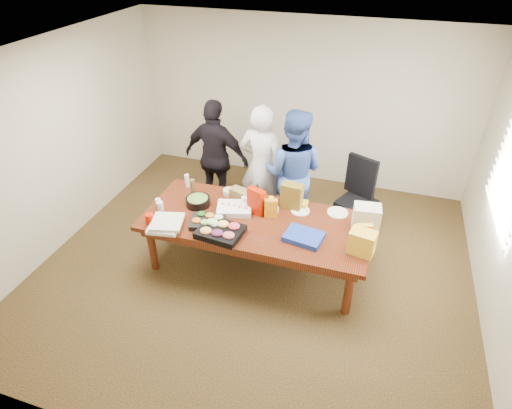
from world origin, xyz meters
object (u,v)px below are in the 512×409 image
(office_chair, at_px, (357,201))
(sheet_cake, at_px, (234,209))
(person_right, at_px, (292,172))
(salad_bowl, at_px, (198,201))
(conference_table, at_px, (256,243))
(person_center, at_px, (262,167))

(office_chair, xyz_separation_m, sheet_cake, (-1.46, -1.04, 0.25))
(person_right, height_order, sheet_cake, person_right)
(person_right, relative_size, sheet_cake, 4.25)
(person_right, distance_m, salad_bowl, 1.38)
(conference_table, relative_size, person_center, 1.52)
(office_chair, height_order, salad_bowl, office_chair)
(person_center, height_order, salad_bowl, person_center)
(person_right, bearing_deg, office_chair, -171.45)
(person_center, distance_m, sheet_cake, 0.93)
(sheet_cake, distance_m, salad_bowl, 0.50)
(conference_table, height_order, salad_bowl, salad_bowl)
(person_center, distance_m, salad_bowl, 1.10)
(person_center, height_order, sheet_cake, person_center)
(conference_table, distance_m, person_right, 1.16)
(salad_bowl, bearing_deg, sheet_cake, 1.07)
(person_center, bearing_deg, salad_bowl, 62.79)
(sheet_cake, bearing_deg, office_chair, 19.63)
(conference_table, bearing_deg, sheet_cake, 162.39)
(person_center, bearing_deg, office_chair, -169.84)
(conference_table, relative_size, person_right, 1.52)
(conference_table, distance_m, office_chair, 1.62)
(person_right, distance_m, sheet_cake, 1.06)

